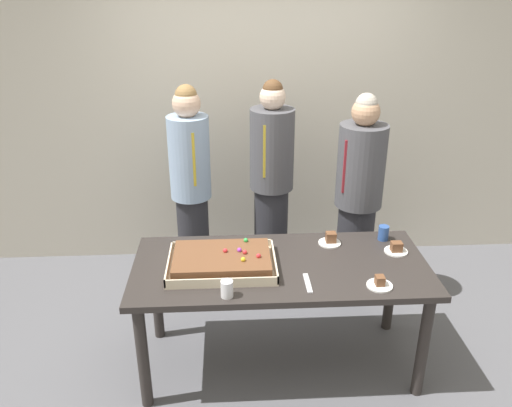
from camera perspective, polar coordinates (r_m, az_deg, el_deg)
The scene contains 13 objects.
ground_plane at distance 3.67m, azimuth 2.50°, elevation -17.00°, with size 12.00×12.00×0.00m, color #5B5B60.
interior_back_panel at distance 4.46m, azimuth 0.84°, elevation 12.26°, with size 8.00×0.12×3.00m, color beige.
party_table at distance 3.27m, azimuth 2.71°, elevation -8.12°, with size 1.83×0.82×0.76m.
sheet_cake at distance 3.18m, azimuth -3.77°, elevation -6.35°, with size 0.66×0.47×0.11m.
plated_slice_near_left at distance 3.48m, azimuth 8.20°, elevation -3.99°, with size 0.15×0.15×0.08m.
plated_slice_near_right at distance 3.09m, azimuth 13.48°, elevation -8.57°, with size 0.15×0.15×0.07m.
plated_slice_far_left at distance 3.46m, azimuth 15.20°, elevation -4.85°, with size 0.15×0.15×0.07m.
drink_cup_nearest at distance 3.59m, azimuth 13.87°, elevation -3.17°, with size 0.07×0.07×0.10m, color #2D5199.
drink_cup_middle at distance 2.90m, azimuth -3.22°, elevation -9.37°, with size 0.07×0.07×0.10m, color white.
cake_server_utensil at distance 3.05m, azimuth 5.72°, elevation -8.73°, with size 0.03×0.20×0.01m, color silver.
person_serving_front at distance 4.06m, azimuth -7.18°, elevation 1.81°, with size 0.32×0.32×1.68m.
person_green_shirt_behind at distance 3.94m, azimuth 11.19°, elevation 0.37°, with size 0.35×0.35×1.66m.
person_striped_tie_right at distance 4.04m, azimuth 1.71°, elevation 1.94°, with size 0.34×0.34×1.72m.
Camera 1 is at (-0.31, -2.75, 2.41)m, focal length 36.28 mm.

